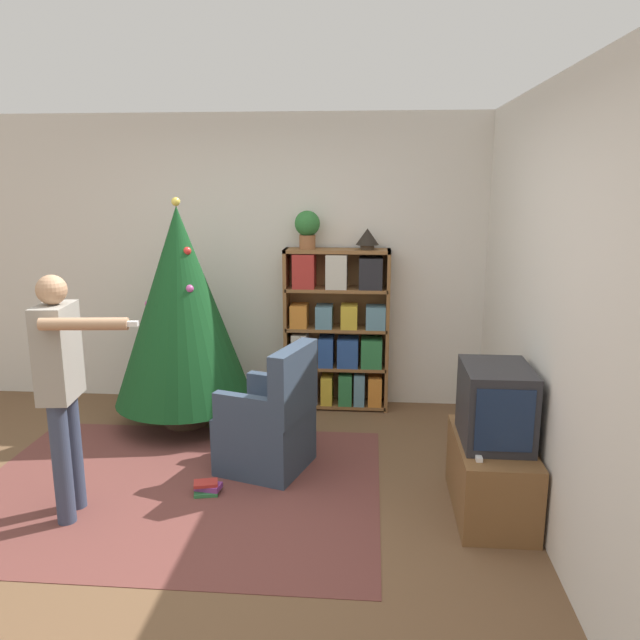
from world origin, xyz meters
name	(u,v)px	position (x,y,z in m)	size (l,w,h in m)	color
ground_plane	(211,524)	(0.00, 0.00, 0.00)	(14.00, 14.00, 0.00)	brown
wall_back	(269,262)	(0.00, 2.27, 1.30)	(8.00, 0.10, 2.60)	silver
wall_right	(569,320)	(1.99, 0.00, 1.30)	(0.10, 8.00, 2.60)	silver
area_rug	(177,488)	(-0.34, 0.41, 0.00)	(2.72, 2.08, 0.01)	brown
bookshelf	(338,331)	(0.65, 2.06, 0.72)	(0.93, 0.26, 1.44)	brown
tv_stand	(491,476)	(1.70, 0.31, 0.23)	(0.44, 0.85, 0.47)	brown
television	(496,404)	(1.70, 0.30, 0.70)	(0.40, 0.53, 0.47)	#28282D
game_remote	(478,456)	(1.57, 0.05, 0.48)	(0.04, 0.12, 0.02)	white
christmas_tree	(181,306)	(-0.61, 1.54, 1.02)	(1.14, 1.14, 1.90)	#4C3323
armchair	(270,426)	(0.24, 0.77, 0.32)	(0.71, 0.71, 0.92)	#334256
standing_person	(62,378)	(-0.88, 0.04, 0.88)	(0.66, 0.47, 1.50)	#38425B
potted_plant	(307,227)	(0.38, 2.06, 1.63)	(0.22, 0.22, 0.33)	#935B38
table_lamp	(367,238)	(0.90, 2.06, 1.54)	(0.20, 0.20, 0.18)	#473828
book_pile_near_tree	(240,439)	(-0.07, 1.14, 0.05)	(0.22, 0.17, 0.11)	#2D7A42
book_pile_by_chair	(207,488)	(-0.12, 0.37, 0.04)	(0.19, 0.17, 0.08)	#2D7A42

